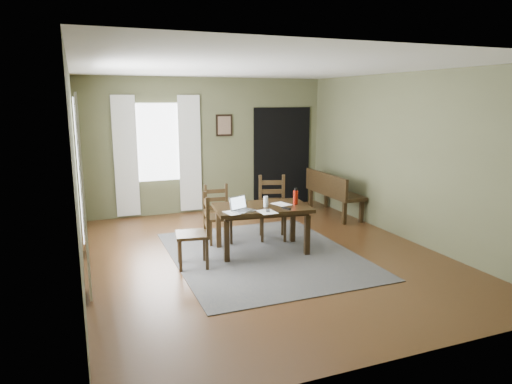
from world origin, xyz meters
name	(u,v)px	position (x,y,z in m)	size (l,w,h in m)	color
ground	(263,255)	(0.00, 0.00, -0.01)	(5.00, 6.00, 0.01)	#492C16
room_shell	(264,133)	(0.00, 0.00, 1.80)	(5.02, 6.02, 2.71)	brown
rug	(263,255)	(0.00, 0.00, 0.01)	(2.60, 3.20, 0.01)	#424242
dining_table	(262,212)	(0.04, 0.16, 0.62)	(1.49, 1.00, 0.70)	black
chair_end	(196,232)	(-1.03, -0.10, 0.49)	(0.50, 0.50, 1.00)	black
chair_back_left	(218,215)	(-0.44, 0.86, 0.45)	(0.43, 0.44, 0.92)	black
chair_back_right	(272,208)	(0.46, 0.72, 0.51)	(0.57, 0.57, 1.03)	black
bench	(332,190)	(2.14, 1.68, 0.51)	(0.49, 1.53, 0.86)	black
laptop	(241,207)	(-0.35, -0.01, 0.76)	(0.38, 0.34, 0.21)	#B7B7BC
computer_mouse	(268,211)	(-0.01, -0.19, 0.72)	(0.05, 0.09, 0.03)	#3F3F42
tv_remote	(286,208)	(0.30, -0.13, 0.72)	(0.04, 0.16, 0.02)	black
drinking_glass	(266,202)	(0.08, 0.10, 0.79)	(0.07, 0.07, 0.16)	silver
water_bottle	(296,197)	(0.56, 0.09, 0.82)	(0.08, 0.08, 0.25)	#B01D0D
paper_a	(233,213)	(-0.49, -0.07, 0.71)	(0.21, 0.28, 0.00)	white
paper_d	(281,204)	(0.36, 0.17, 0.71)	(0.21, 0.28, 0.00)	white
paper_e	(267,212)	(-0.03, -0.20, 0.71)	(0.23, 0.30, 0.00)	white
window_left	(78,165)	(-2.47, 0.20, 1.45)	(0.01, 1.30, 1.70)	white
window_back	(158,142)	(-1.00, 2.97, 1.45)	(1.00, 0.01, 1.50)	white
curtain_left_near	(83,197)	(-2.44, -0.62, 1.20)	(0.03, 0.48, 2.30)	silver
curtain_left_far	(81,175)	(-2.44, 1.02, 1.20)	(0.03, 0.48, 2.30)	silver
curtain_back_left	(126,157)	(-1.62, 2.94, 1.20)	(0.44, 0.03, 2.30)	silver
curtain_back_right	(190,154)	(-0.38, 2.94, 1.20)	(0.44, 0.03, 2.30)	silver
framed_picture	(224,125)	(0.35, 2.97, 1.75)	(0.34, 0.03, 0.44)	black
doorway_back	(282,157)	(1.65, 2.97, 1.05)	(1.30, 0.03, 2.10)	black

